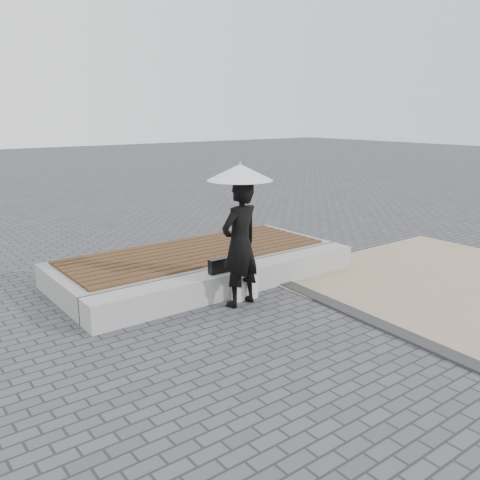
% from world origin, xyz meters
% --- Properties ---
extents(ground, '(80.00, 80.00, 0.00)m').
position_xyz_m(ground, '(0.00, 0.00, 0.00)').
color(ground, '#4A4A4E').
rests_on(ground, ground).
extents(terrazzo_zone, '(5.00, 5.00, 0.02)m').
position_xyz_m(terrazzo_zone, '(3.20, -0.50, 0.01)').
color(terrazzo_zone, tan).
rests_on(terrazzo_zone, ground).
extents(edging_band, '(0.61, 5.20, 0.04)m').
position_xyz_m(edging_band, '(0.75, -0.50, 0.02)').
color(edging_band, '#2E2E30').
rests_on(edging_band, ground).
extents(seating_ledge, '(5.00, 0.45, 0.40)m').
position_xyz_m(seating_ledge, '(0.00, 1.60, 0.20)').
color(seating_ledge, '#A0A19B').
rests_on(seating_ledge, ground).
extents(timber_platform, '(5.00, 2.00, 0.40)m').
position_xyz_m(timber_platform, '(0.00, 2.80, 0.20)').
color(timber_platform, gray).
rests_on(timber_platform, ground).
extents(timber_decking, '(4.60, 1.80, 0.04)m').
position_xyz_m(timber_decking, '(0.00, 2.80, 0.42)').
color(timber_decking, brown).
rests_on(timber_decking, timber_platform).
extents(woman, '(0.75, 0.56, 1.88)m').
position_xyz_m(woman, '(-0.28, 1.13, 0.94)').
color(woman, black).
rests_on(woman, ground).
extents(parasol, '(0.95, 0.95, 1.21)m').
position_xyz_m(parasol, '(-0.28, 1.13, 1.99)').
color(parasol, '#B4B4B9').
rests_on(parasol, ground).
extents(handbag, '(0.32, 0.12, 0.23)m').
position_xyz_m(handbag, '(-0.37, 1.56, 0.51)').
color(handbag, black).
rests_on(handbag, seating_ledge).
extents(canvas_tote, '(0.40, 0.19, 0.41)m').
position_xyz_m(canvas_tote, '(-0.09, 1.27, 0.21)').
color(canvas_tote, silver).
rests_on(canvas_tote, ground).
extents(magazine, '(0.33, 0.25, 0.01)m').
position_xyz_m(magazine, '(-0.09, 1.22, 0.42)').
color(magazine, '#F14E40').
rests_on(magazine, canvas_tote).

